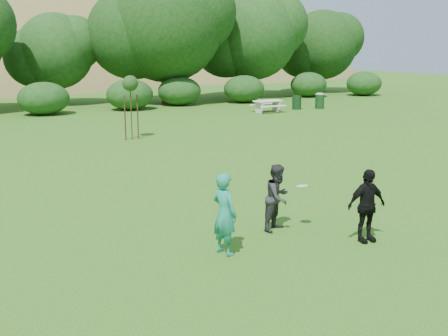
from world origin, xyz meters
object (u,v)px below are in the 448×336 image
Objects in this scene: player_black at (367,206)px; trash_can_near at (297,102)px; sapling at (130,85)px; player_grey at (278,197)px; trash_can_lidded at (320,100)px; picnic_table at (268,104)px; player_teal at (225,214)px.

player_black reaches higher than trash_can_near.
player_grey is at bearing -97.40° from sapling.
player_grey is 25.34m from trash_can_lidded.
trash_can_near reaches higher than picnic_table.
trash_can_lidded is at bearing -0.21° from picnic_table.
sapling is (3.58, 14.18, 1.57)m from player_teal.
player_teal is 14.71m from sapling.
sapling is 1.58× the size of picnic_table.
player_grey is 13.70m from sapling.
picnic_table is (11.69, 20.39, -0.28)m from player_black.
player_grey reaches higher than picnic_table.
trash_can_near is 2.63m from picnic_table.
sapling is at bearing -160.93° from trash_can_lidded.
player_grey reaches higher than trash_can_lidded.
player_black is at bearing -92.20° from sapling.
sapling reaches higher than player_grey.
player_teal is at bearing -127.03° from picnic_table.
player_grey is 22.76m from picnic_table.
picnic_table is (12.86, 18.78, -0.25)m from player_grey.
picnic_table is (11.11, 5.30, -1.90)m from sapling.
player_black is at bearing -119.46° from player_teal.
trash_can_lidded is at bearing 58.74° from player_black.
player_teal is 3.14m from player_black.
sapling is at bearing -154.50° from picnic_table.
sapling is 2.71× the size of trash_can_lidded.
picnic_table is at bearing 25.50° from sapling.
player_grey is at bearing -81.73° from player_teal.
trash_can_near is (17.29, 19.90, -0.40)m from player_teal.
trash_can_near is 14.98m from sapling.
player_grey is 24.65m from trash_can_near.
trash_can_lidded is (4.17, -0.02, 0.02)m from picnic_table.
player_teal is 1.61× the size of trash_can_lidded.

